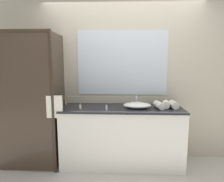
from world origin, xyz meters
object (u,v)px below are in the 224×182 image
object	(u,v)px
amenity_bottle_body_wash	(107,108)
rolled_towel_middle	(166,104)
rolled_towel_far_edge	(159,105)
amenity_bottle_conditioner	(80,106)
rolled_towel_near_edge	(174,104)
sink_basin	(137,105)
faucet	(136,102)

from	to	relation	value
amenity_bottle_body_wash	rolled_towel_middle	world-z (taller)	rolled_towel_middle
amenity_bottle_body_wash	rolled_towel_middle	bearing A→B (deg)	13.22
amenity_bottle_body_wash	rolled_towel_middle	size ratio (longest dim) A/B	0.41
amenity_bottle_body_wash	rolled_towel_far_edge	world-z (taller)	rolled_towel_far_edge
rolled_towel_middle	amenity_bottle_conditioner	bearing A→B (deg)	-173.83
amenity_bottle_body_wash	rolled_towel_far_edge	xyz separation A→B (m)	(0.76, 0.16, 0.01)
rolled_towel_near_edge	rolled_towel_far_edge	bearing A→B (deg)	-169.04
amenity_bottle_body_wash	rolled_towel_middle	distance (m)	0.89
sink_basin	rolled_towel_far_edge	xyz separation A→B (m)	(0.32, -0.03, 0.01)
amenity_bottle_conditioner	rolled_towel_near_edge	bearing A→B (deg)	5.42
amenity_bottle_body_wash	rolled_towel_near_edge	distance (m)	1.00
rolled_towel_near_edge	rolled_towel_middle	world-z (taller)	rolled_towel_near_edge
faucet	amenity_bottle_body_wash	distance (m)	0.58
rolled_towel_near_edge	rolled_towel_middle	distance (m)	0.11
sink_basin	amenity_bottle_body_wash	world-z (taller)	sink_basin
rolled_towel_middle	rolled_towel_far_edge	bearing A→B (deg)	-156.09
rolled_towel_far_edge	rolled_towel_middle	bearing A→B (deg)	23.91
faucet	rolled_towel_far_edge	size ratio (longest dim) A/B	0.75
sink_basin	rolled_towel_near_edge	xyz separation A→B (m)	(0.54, 0.01, 0.01)
sink_basin	amenity_bottle_body_wash	distance (m)	0.48
faucet	rolled_towel_near_edge	distance (m)	0.56
faucet	rolled_towel_near_edge	xyz separation A→B (m)	(0.54, -0.18, 0.00)
amenity_bottle_body_wash	amenity_bottle_conditioner	bearing A→B (deg)	169.85
rolled_towel_middle	rolled_towel_far_edge	distance (m)	0.12
sink_basin	amenity_bottle_body_wash	size ratio (longest dim) A/B	5.30
amenity_bottle_conditioner	faucet	bearing A→B (deg)	20.55
amenity_bottle_body_wash	rolled_towel_far_edge	distance (m)	0.77
rolled_towel_near_edge	rolled_towel_middle	bearing A→B (deg)	176.79
amenity_bottle_conditioner	rolled_towel_far_edge	distance (m)	1.15
faucet	amenity_bottle_conditioner	distance (m)	0.88
amenity_bottle_body_wash	rolled_towel_near_edge	world-z (taller)	rolled_towel_near_edge
amenity_bottle_conditioner	rolled_towel_far_edge	size ratio (longest dim) A/B	0.36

